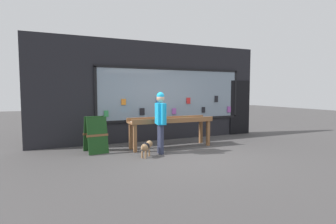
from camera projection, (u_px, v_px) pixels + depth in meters
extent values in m
plane|color=#474444|center=(188.00, 155.00, 6.88)|extent=(40.00, 40.00, 0.00)
cube|color=black|center=(155.00, 92.00, 8.94)|extent=(8.04, 0.20, 3.33)
cube|color=gray|center=(173.00, 94.00, 9.09)|extent=(5.27, 0.03, 1.74)
cube|color=black|center=(174.00, 69.00, 9.02)|extent=(5.35, 0.06, 0.08)
cube|color=black|center=(173.00, 119.00, 9.15)|extent=(5.35, 0.06, 0.08)
cube|color=black|center=(96.00, 94.00, 8.03)|extent=(0.08, 0.06, 1.74)
cube|color=black|center=(235.00, 94.00, 10.15)|extent=(0.08, 0.06, 1.74)
cube|color=#338C4C|center=(106.00, 114.00, 8.16)|extent=(0.13, 0.03, 0.20)
cube|color=orange|center=(124.00, 102.00, 8.35)|extent=(0.15, 0.03, 0.19)
cube|color=black|center=(142.00, 112.00, 8.63)|extent=(0.16, 0.03, 0.23)
cube|color=#2659B2|center=(159.00, 100.00, 8.84)|extent=(0.13, 0.03, 0.22)
cube|color=#994CA5|center=(174.00, 111.00, 9.10)|extent=(0.15, 0.03, 0.21)
cube|color=red|center=(188.00, 101.00, 9.30)|extent=(0.15, 0.03, 0.21)
cube|color=black|center=(203.00, 110.00, 9.57)|extent=(0.13, 0.03, 0.20)
cube|color=black|center=(216.00, 99.00, 9.77)|extent=(0.13, 0.03, 0.24)
cube|color=#994CA5|center=(229.00, 109.00, 10.03)|extent=(0.15, 0.03, 0.23)
cube|color=black|center=(240.00, 107.00, 10.29)|extent=(0.90, 0.04, 2.10)
cube|color=brown|center=(135.00, 138.00, 7.18)|extent=(0.09, 0.09, 0.77)
cube|color=brown|center=(208.00, 133.00, 8.09)|extent=(0.09, 0.09, 0.77)
cube|color=brown|center=(131.00, 136.00, 7.59)|extent=(0.09, 0.09, 0.77)
cube|color=brown|center=(201.00, 131.00, 8.50)|extent=(0.09, 0.09, 0.77)
cube|color=brown|center=(171.00, 121.00, 7.81)|extent=(2.54, 0.64, 0.04)
cube|color=brown|center=(174.00, 120.00, 7.56)|extent=(2.53, 0.09, 0.12)
cube|color=brown|center=(167.00, 118.00, 8.06)|extent=(2.53, 0.09, 0.12)
cube|color=silver|center=(134.00, 122.00, 7.32)|extent=(0.16, 0.24, 0.02)
cube|color=#2659B2|center=(145.00, 122.00, 7.42)|extent=(0.14, 0.21, 0.02)
cube|color=red|center=(151.00, 121.00, 7.63)|extent=(0.14, 0.18, 0.02)
cube|color=orange|center=(160.00, 121.00, 7.52)|extent=(0.17, 0.21, 0.02)
cube|color=black|center=(167.00, 120.00, 7.73)|extent=(0.19, 0.24, 0.03)
cube|color=black|center=(174.00, 120.00, 7.88)|extent=(0.20, 0.23, 0.03)
cube|color=red|center=(180.00, 119.00, 8.04)|extent=(0.17, 0.22, 0.02)
cube|color=#338C4C|center=(187.00, 119.00, 8.14)|extent=(0.15, 0.23, 0.02)
cube|color=silver|center=(197.00, 119.00, 8.07)|extent=(0.18, 0.22, 0.03)
cube|color=black|center=(200.00, 118.00, 8.36)|extent=(0.19, 0.23, 0.02)
cylinder|color=#2D334C|center=(161.00, 139.00, 6.96)|extent=(0.14, 0.14, 0.80)
cylinder|color=#2D334C|center=(160.00, 138.00, 7.11)|extent=(0.14, 0.14, 0.80)
cube|color=#19A5E0|center=(160.00, 114.00, 6.98)|extent=(0.29, 0.48, 0.56)
cylinder|color=#19A5E0|center=(163.00, 114.00, 6.71)|extent=(0.09, 0.09, 0.54)
cylinder|color=#19A5E0|center=(158.00, 112.00, 7.26)|extent=(0.09, 0.09, 0.54)
sphere|color=tan|center=(160.00, 98.00, 6.95)|extent=(0.22, 0.22, 0.22)
sphere|color=#19A5E0|center=(160.00, 96.00, 6.95)|extent=(0.21, 0.21, 0.21)
ellipsoid|color=#99724C|center=(146.00, 147.00, 6.65)|extent=(0.40, 0.41, 0.19)
ellipsoid|color=black|center=(146.00, 146.00, 6.65)|extent=(0.30, 0.31, 0.20)
sphere|color=#99724C|center=(149.00, 144.00, 6.87)|extent=(0.17, 0.17, 0.17)
cylinder|color=#99724C|center=(142.00, 147.00, 6.44)|extent=(0.09, 0.09, 0.12)
cylinder|color=#99724C|center=(149.00, 153.00, 6.76)|extent=(0.04, 0.04, 0.17)
cylinder|color=#99724C|center=(146.00, 153.00, 6.79)|extent=(0.04, 0.04, 0.17)
cylinder|color=#99724C|center=(145.00, 155.00, 6.54)|extent=(0.04, 0.04, 0.17)
cylinder|color=#99724C|center=(142.00, 155.00, 6.57)|extent=(0.04, 0.04, 0.17)
cube|color=#193F19|center=(98.00, 135.00, 6.98)|extent=(0.56, 0.30, 0.98)
cube|color=brown|center=(98.00, 135.00, 6.98)|extent=(0.58, 0.12, 0.07)
cube|color=#193F19|center=(93.00, 133.00, 7.34)|extent=(0.56, 0.30, 0.98)
cube|color=brown|center=(93.00, 133.00, 7.34)|extent=(0.58, 0.12, 0.07)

